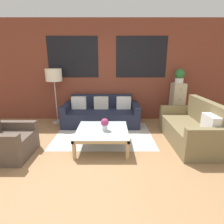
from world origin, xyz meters
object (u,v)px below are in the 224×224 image
at_px(couch_dark, 101,114).
at_px(floor_lamp, 54,77).
at_px(coffee_table, 102,132).
at_px(flower_vase, 105,124).
at_px(potted_plant, 180,76).
at_px(armchair_corner, 6,142).
at_px(settee_vintage, 191,129).
at_px(drawer_cabinet, 177,103).

relative_size(couch_dark, floor_lamp, 1.35).
distance_m(couch_dark, coffee_table, 1.38).
distance_m(floor_lamp, flower_vase, 2.21).
height_order(potted_plant, flower_vase, potted_plant).
relative_size(couch_dark, flower_vase, 8.25).
bearing_deg(floor_lamp, couch_dark, -4.85).
bearing_deg(floor_lamp, armchair_corner, -101.64).
distance_m(couch_dark, settee_vintage, 2.31).
relative_size(coffee_table, flower_vase, 4.15).
distance_m(coffee_table, floor_lamp, 2.23).
relative_size(armchair_corner, coffee_table, 0.82).
xyz_separation_m(settee_vintage, floor_lamp, (-3.24, 1.29, 0.99)).
bearing_deg(drawer_cabinet, couch_dark, -174.45).
relative_size(settee_vintage, armchair_corner, 2.01).
relative_size(settee_vintage, floor_lamp, 1.12).
bearing_deg(armchair_corner, floor_lamp, 78.36).
bearing_deg(settee_vintage, coffee_table, -174.10).
bearing_deg(armchair_corner, drawer_cabinet, 27.20).
xyz_separation_m(couch_dark, flower_vase, (0.16, -1.41, 0.23)).
bearing_deg(coffee_table, armchair_corner, -168.27).
bearing_deg(settee_vintage, armchair_corner, -171.28).
xyz_separation_m(drawer_cabinet, potted_plant, (-0.00, 0.00, 0.76)).
bearing_deg(coffee_table, settee_vintage, 5.90).
relative_size(armchair_corner, drawer_cabinet, 0.76).
bearing_deg(couch_dark, potted_plant, 5.56).
xyz_separation_m(couch_dark, floor_lamp, (-1.25, 0.11, 1.01)).
xyz_separation_m(armchair_corner, drawer_cabinet, (3.78, 1.94, 0.28)).
height_order(drawer_cabinet, flower_vase, drawer_cabinet).
distance_m(floor_lamp, drawer_cabinet, 3.48).
bearing_deg(floor_lamp, flower_vase, -46.99).
xyz_separation_m(settee_vintage, coffee_table, (-1.88, -0.19, 0.02)).
relative_size(couch_dark, potted_plant, 5.31).
xyz_separation_m(coffee_table, drawer_cabinet, (2.04, 1.58, 0.23)).
xyz_separation_m(couch_dark, coffee_table, (0.10, -1.37, 0.04)).
relative_size(coffee_table, drawer_cabinet, 0.92).
bearing_deg(potted_plant, floor_lamp, -178.28).
height_order(settee_vintage, drawer_cabinet, drawer_cabinet).
xyz_separation_m(couch_dark, potted_plant, (2.15, 0.21, 1.03)).
distance_m(couch_dark, potted_plant, 2.39).
relative_size(coffee_table, floor_lamp, 0.68).
height_order(settee_vintage, flower_vase, settee_vintage).
xyz_separation_m(settee_vintage, potted_plant, (0.16, 1.39, 1.01)).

